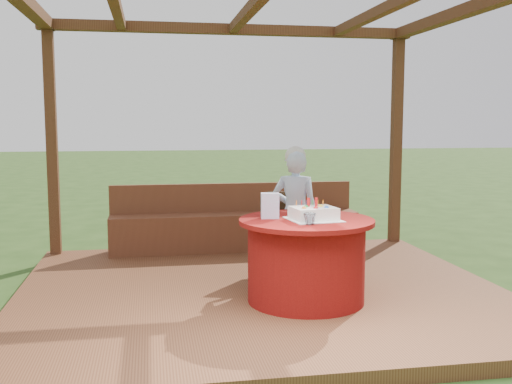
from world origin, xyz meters
TOP-DOWN VIEW (x-y plane):
  - ground at (0.00, 0.00)m, footprint 60.00×60.00m
  - deck at (0.00, 0.00)m, footprint 4.50×4.00m
  - pergola at (0.00, 0.00)m, footprint 4.50×4.00m
  - bench at (0.00, 1.72)m, footprint 3.00×0.42m
  - table at (0.31, -0.49)m, footprint 1.16×1.16m
  - chair at (0.35, 0.53)m, footprint 0.49×0.49m
  - elderly_woman at (0.43, 0.42)m, footprint 0.54×0.45m
  - birthday_cake at (0.36, -0.55)m, footprint 0.47×0.47m
  - gift_bag at (0.01, -0.40)m, footprint 0.17×0.12m
  - drinking_glass at (0.26, -0.78)m, footprint 0.12×0.12m

SIDE VIEW (x-z plane):
  - ground at x=0.00m, z-range 0.00..0.00m
  - deck at x=0.00m, z-range 0.00..0.12m
  - bench at x=0.00m, z-range -0.02..0.79m
  - table at x=0.31m, z-range 0.13..0.85m
  - chair at x=0.35m, z-range 0.15..0.98m
  - elderly_woman at x=0.43m, z-range 0.13..1.44m
  - drinking_glass at x=0.26m, z-range 0.85..0.94m
  - birthday_cake at x=0.36m, z-range 0.81..0.99m
  - gift_bag at x=0.01m, z-range 0.85..1.07m
  - pergola at x=0.00m, z-range 1.05..3.77m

